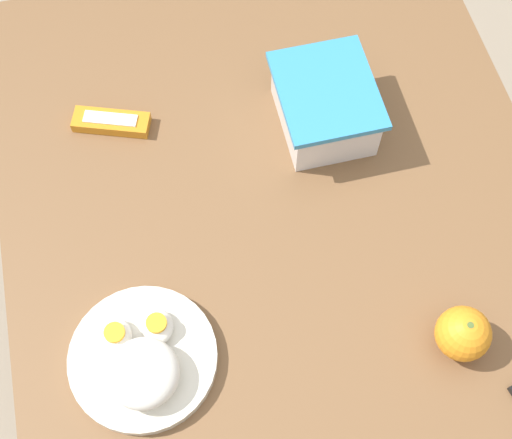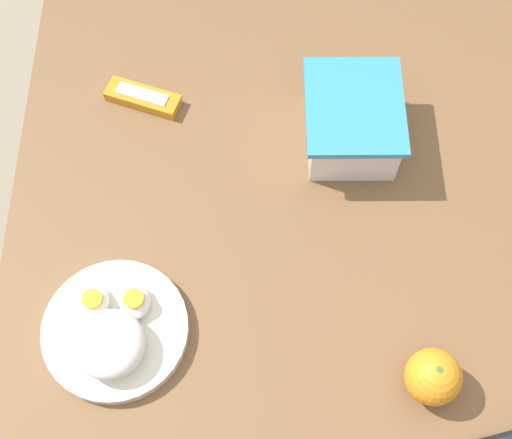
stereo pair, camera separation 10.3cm
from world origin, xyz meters
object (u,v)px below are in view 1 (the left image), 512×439
(food_container, at_px, (325,108))
(rice_plate, at_px, (143,361))
(orange_fruit, at_px, (463,334))
(candy_bar, at_px, (111,122))

(food_container, distance_m, rice_plate, 0.47)
(orange_fruit, xyz_separation_m, candy_bar, (-0.46, -0.41, -0.03))
(food_container, height_order, candy_bar, food_container)
(food_container, distance_m, candy_bar, 0.34)
(orange_fruit, height_order, rice_plate, orange_fruit)
(rice_plate, bearing_deg, orange_fruit, 81.00)
(food_container, xyz_separation_m, orange_fruit, (0.39, 0.08, -0.00))
(candy_bar, bearing_deg, rice_plate, -1.87)
(orange_fruit, bearing_deg, food_container, -168.30)
(food_container, relative_size, rice_plate, 0.87)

